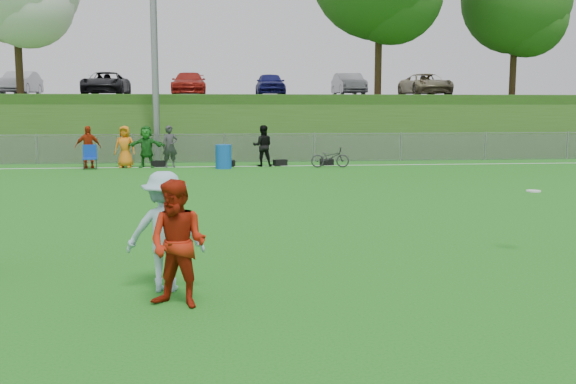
{
  "coord_description": "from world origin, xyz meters",
  "views": [
    {
      "loc": [
        -0.27,
        -8.44,
        2.49
      ],
      "look_at": [
        0.7,
        0.5,
        1.28
      ],
      "focal_mm": 40.0,
      "sensor_mm": 36.0,
      "label": 1
    }
  ],
  "objects": [
    {
      "name": "ground",
      "position": [
        0.0,
        0.0,
        0.0
      ],
      "size": [
        120.0,
        120.0,
        0.0
      ],
      "primitive_type": "plane",
      "color": "#176916",
      "rests_on": "ground"
    },
    {
      "name": "sideline_far",
      "position": [
        0.0,
        18.0,
        0.01
      ],
      "size": [
        60.0,
        0.1,
        0.01
      ],
      "primitive_type": "cube",
      "color": "white",
      "rests_on": "ground"
    },
    {
      "name": "fence",
      "position": [
        0.0,
        20.0,
        0.65
      ],
      "size": [
        58.0,
        0.06,
        1.3
      ],
      "color": "gray",
      "rests_on": "ground"
    },
    {
      "name": "light_pole",
      "position": [
        -3.0,
        20.8,
        6.71
      ],
      "size": [
        1.2,
        0.4,
        12.15
      ],
      "color": "gray",
      "rests_on": "ground"
    },
    {
      "name": "berm",
      "position": [
        0.0,
        31.0,
        1.5
      ],
      "size": [
        120.0,
        18.0,
        3.0
      ],
      "primitive_type": "cube",
      "color": "#234A14",
      "rests_on": "ground"
    },
    {
      "name": "parking_lot",
      "position": [
        0.0,
        33.0,
        3.05
      ],
      "size": [
        120.0,
        12.0,
        0.1
      ],
      "primitive_type": "cube",
      "color": "black",
      "rests_on": "berm"
    },
    {
      "name": "tree_green_far",
      "position": [
        16.16,
        25.92,
        7.96
      ],
      "size": [
        5.88,
        5.88,
        8.19
      ],
      "color": "black",
      "rests_on": "berm"
    },
    {
      "name": "car_row",
      "position": [
        -1.17,
        32.0,
        3.82
      ],
      "size": [
        32.04,
        5.18,
        1.44
      ],
      "color": "silver",
      "rests_on": "parking_lot"
    },
    {
      "name": "spectator_row",
      "position": [
        -2.59,
        18.0,
        0.85
      ],
      "size": [
        7.99,
        0.69,
        1.69
      ],
      "color": "#A6290B",
      "rests_on": "ground"
    },
    {
      "name": "gear_bags",
      "position": [
        0.99,
        18.1,
        0.13
      ],
      "size": [
        7.54,
        0.46,
        0.26
      ],
      "color": "black",
      "rests_on": "ground"
    },
    {
      "name": "player_red_center",
      "position": [
        -0.78,
        -0.58,
        0.8
      ],
      "size": [
        0.96,
        0.87,
        1.6
      ],
      "primitive_type": "imported",
      "rotation": [
        0.0,
        0.0,
        -0.43
      ],
      "color": "#A41E0B",
      "rests_on": "ground"
    },
    {
      "name": "player_blue",
      "position": [
        -1.0,
        0.17,
        0.81
      ],
      "size": [
        1.09,
        0.67,
        1.63
      ],
      "primitive_type": "imported",
      "rotation": [
        0.0,
        0.0,
        3.07
      ],
      "color": "#96BFD1",
      "rests_on": "ground"
    },
    {
      "name": "frisbee",
      "position": [
        5.0,
        1.75,
        1.07
      ],
      "size": [
        0.24,
        0.24,
        0.02
      ],
      "color": "white",
      "rests_on": "ground"
    },
    {
      "name": "recycling_bin",
      "position": [
        -0.07,
        17.2,
        0.48
      ],
      "size": [
        0.84,
        0.84,
        0.96
      ],
      "primitive_type": "cylinder",
      "rotation": [
        0.0,
        0.0,
        0.42
      ],
      "color": "#1051B5",
      "rests_on": "ground"
    },
    {
      "name": "camp_chair",
      "position": [
        -5.3,
        17.43,
        0.28
      ],
      "size": [
        0.61,
        0.62,
        0.96
      ],
      "rotation": [
        0.0,
        0.0,
        0.15
      ],
      "color": "#0F38A5",
      "rests_on": "ground"
    },
    {
      "name": "bicycle",
      "position": [
        4.24,
        17.2,
        0.41
      ],
      "size": [
        1.58,
        0.6,
        0.82
      ],
      "primitive_type": "imported",
      "rotation": [
        0.0,
        0.0,
        1.53
      ],
      "color": "#28282A",
      "rests_on": "ground"
    }
  ]
}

